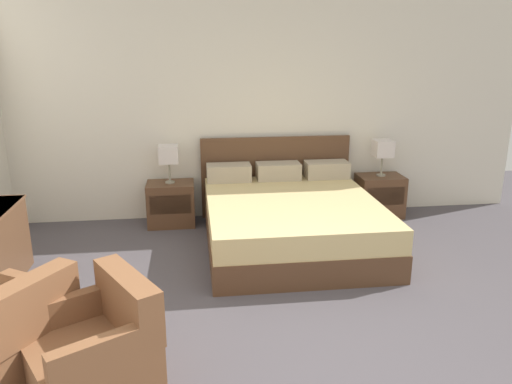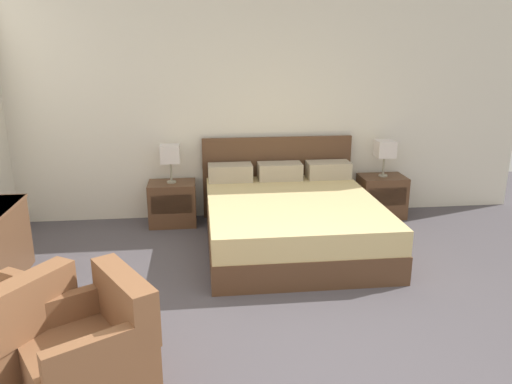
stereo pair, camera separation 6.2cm
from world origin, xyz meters
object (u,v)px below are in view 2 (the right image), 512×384
object	(u,v)px
nightstand_left	(173,203)
nightstand_right	(381,196)
table_lamp_left	(170,155)
armchair_by_window	(7,339)
armchair_companion	(93,354)
table_lamp_right	(385,149)
bed	(291,219)

from	to	relation	value
nightstand_left	nightstand_right	world-z (taller)	same
table_lamp_left	armchair_by_window	size ratio (longest dim) A/B	0.48
nightstand_right	nightstand_left	bearing A→B (deg)	180.00
nightstand_right	table_lamp_left	bearing A→B (deg)	179.97
table_lamp_left	armchair_companion	world-z (taller)	table_lamp_left
nightstand_left	table_lamp_right	world-z (taller)	table_lamp_right
armchair_by_window	nightstand_left	bearing A→B (deg)	71.97
table_lamp_right	nightstand_right	bearing A→B (deg)	-90.00
table_lamp_right	nightstand_left	bearing A→B (deg)	-179.97
armchair_companion	nightstand_right	bearing A→B (deg)	46.06
table_lamp_left	armchair_by_window	bearing A→B (deg)	-108.02
bed	nightstand_left	distance (m)	1.52
nightstand_right	table_lamp_right	xyz separation A→B (m)	(0.00, 0.00, 0.60)
armchair_companion	armchair_by_window	bearing A→B (deg)	158.32
table_lamp_left	armchair_companion	bearing A→B (deg)	-96.40
nightstand_left	table_lamp_left	distance (m)	0.60
table_lamp_left	table_lamp_right	world-z (taller)	same
nightstand_right	armchair_by_window	distance (m)	4.54
bed	table_lamp_left	distance (m)	1.63
nightstand_right	table_lamp_left	xyz separation A→B (m)	(-2.62, 0.00, 0.60)
table_lamp_right	bed	bearing A→B (deg)	-149.12
nightstand_left	table_lamp_left	world-z (taller)	table_lamp_left
table_lamp_left	bed	bearing A→B (deg)	-30.88
armchair_by_window	table_lamp_left	bearing A→B (deg)	71.98
nightstand_right	table_lamp_right	bearing A→B (deg)	90.00
nightstand_left	armchair_companion	bearing A→B (deg)	-96.40
bed	table_lamp_right	size ratio (longest dim) A/B	4.69
nightstand_left	armchair_by_window	size ratio (longest dim) A/B	0.59
armchair_companion	table_lamp_right	bearing A→B (deg)	46.07
table_lamp_right	armchair_companion	size ratio (longest dim) A/B	0.48
table_lamp_right	armchair_companion	bearing A→B (deg)	-133.93
table_lamp_left	armchair_by_window	distance (m)	3.05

